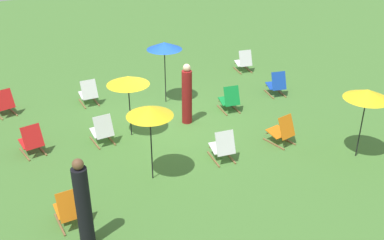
% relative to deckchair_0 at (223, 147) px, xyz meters
% --- Properties ---
extents(ground_plane, '(40.00, 40.00, 0.00)m').
position_rel_deckchair_0_xyz_m(ground_plane, '(0.06, -2.64, -0.37)').
color(ground_plane, '#477A33').
extents(deckchair_0, '(0.59, 0.83, 0.83)m').
position_rel_deckchair_0_xyz_m(deckchair_0, '(0.00, 0.00, 0.00)').
color(deckchair_0, olive).
rests_on(deckchair_0, ground).
extents(deckchair_1, '(0.57, 0.81, 0.83)m').
position_rel_deckchair_0_xyz_m(deckchair_1, '(4.08, -2.66, 0.00)').
color(deckchair_1, olive).
rests_on(deckchair_1, ground).
extents(deckchair_2, '(0.62, 0.84, 0.83)m').
position_rel_deckchair_0_xyz_m(deckchair_2, '(-4.16, -4.93, 0.00)').
color(deckchair_2, olive).
rests_on(deckchair_2, ground).
extents(deckchair_3, '(0.58, 0.82, 0.83)m').
position_rel_deckchair_0_xyz_m(deckchair_3, '(-1.82, 0.08, 0.00)').
color(deckchair_3, olive).
rests_on(deckchair_3, ground).
extents(deckchair_4, '(0.49, 0.77, 0.83)m').
position_rel_deckchair_0_xyz_m(deckchair_4, '(2.32, -2.31, 0.00)').
color(deckchair_4, olive).
rests_on(deckchair_4, ground).
extents(deckchair_5, '(0.50, 0.78, 0.83)m').
position_rel_deckchair_0_xyz_m(deckchair_5, '(1.85, -4.92, 0.00)').
color(deckchair_5, olive).
rests_on(deckchair_5, ground).
extents(deckchair_6, '(0.64, 0.85, 0.83)m').
position_rel_deckchair_0_xyz_m(deckchair_6, '(-3.79, -2.56, 0.00)').
color(deckchair_6, olive).
rests_on(deckchair_6, ground).
extents(deckchair_7, '(0.61, 0.83, 0.83)m').
position_rel_deckchair_0_xyz_m(deckchair_7, '(4.30, -5.40, 0.00)').
color(deckchair_7, olive).
rests_on(deckchair_7, ground).
extents(deckchair_8, '(0.60, 0.83, 0.83)m').
position_rel_deckchair_0_xyz_m(deckchair_8, '(-1.76, -2.30, 0.00)').
color(deckchair_8, olive).
rests_on(deckchair_8, ground).
extents(deckchair_9, '(0.48, 0.76, 0.83)m').
position_rel_deckchair_0_xyz_m(deckchair_9, '(4.02, 0.55, 0.00)').
color(deckchair_9, olive).
rests_on(deckchair_9, ground).
extents(umbrella_0, '(1.05, 1.05, 1.87)m').
position_rel_deckchair_0_xyz_m(umbrella_0, '(1.88, -0.12, 1.38)').
color(umbrella_0, black).
rests_on(umbrella_0, ground).
extents(umbrella_1, '(1.14, 1.14, 1.74)m').
position_rel_deckchair_0_xyz_m(umbrella_1, '(1.49, -2.34, 1.25)').
color(umbrella_1, black).
rests_on(umbrella_1, ground).
extents(umbrella_2, '(1.09, 1.09, 1.98)m').
position_rel_deckchair_0_xyz_m(umbrella_2, '(-0.35, -3.87, 1.49)').
color(umbrella_2, black).
rests_on(umbrella_2, ground).
extents(umbrella_3, '(1.11, 1.11, 1.84)m').
position_rel_deckchair_0_xyz_m(umbrella_3, '(-3.07, 1.54, 1.34)').
color(umbrella_3, black).
rests_on(umbrella_3, ground).
extents(person_0, '(0.36, 0.36, 1.80)m').
position_rel_deckchair_0_xyz_m(person_0, '(-0.24, -2.26, 0.49)').
color(person_0, maroon).
rests_on(person_0, ground).
extents(person_1, '(0.40, 0.40, 1.88)m').
position_rel_deckchair_0_xyz_m(person_1, '(3.89, 1.27, 0.53)').
color(person_1, black).
rests_on(person_1, ground).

